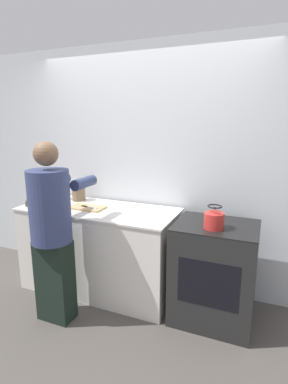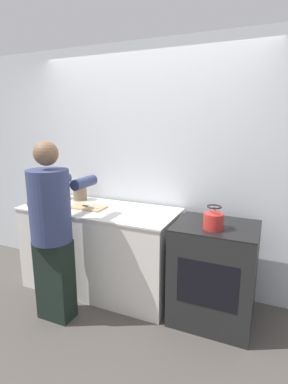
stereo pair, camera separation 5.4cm
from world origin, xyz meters
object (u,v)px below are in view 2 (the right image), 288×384
Objects in this scene: kettle at (214,219)px; bowl_prep at (63,196)px; oven at (214,273)px; canister_jar at (80,192)px; person at (52,227)px; cutting_board at (88,207)px; knife at (89,207)px.

bowl_prep is at bearing 169.83° from kettle.
canister_jar is at bearing 171.01° from oven.
oven is at bearing 86.21° from kettle.
cutting_board is (-0.00, 0.56, 0.04)m from person.
oven is 4.96× the size of bowl_prep.
cutting_board is 1.86× the size of kettle.
knife is at bearing 87.32° from person.
cutting_board reaches higher than oven.
bowl_prep is (-0.49, 0.21, 0.02)m from cutting_board.
bowl_prep is (-1.83, 0.33, -0.06)m from kettle.
knife is 0.57m from bowl_prep.
canister_jar is (-0.30, 0.26, 0.07)m from knife.
oven is 0.56× the size of person.
knife is 1.09× the size of bowl_prep.
person is 8.15× the size of knife.
person is 1.40m from kettle.
knife is at bearing -23.00° from bowl_prep.
cutting_board is at bearing 90.48° from person.
canister_jar is at bearing 108.98° from person.
cutting_board is 0.54m from bowl_prep.
oven is 4.60× the size of kettle.
kettle is at bearing 18.29° from person.
canister_jar is (-1.61, 0.26, 0.54)m from oven.
cutting_board is 1.85× the size of knife.
canister_jar reaches higher than oven.
knife is (-1.31, -0.01, 0.47)m from oven.
oven is at bearing 9.96° from knife.
bowl_prep is (-1.83, 0.22, 0.48)m from oven.
canister_jar is (0.22, 0.04, 0.06)m from bowl_prep.
kettle is (1.30, -0.11, 0.07)m from knife.
person reaches higher than cutting_board.
bowl_prep is 1.05× the size of canister_jar.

